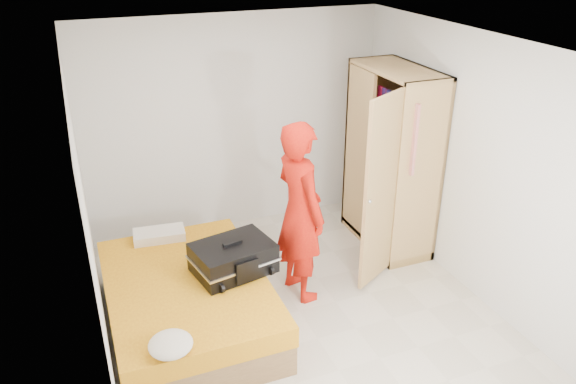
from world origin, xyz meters
name	(u,v)px	position (x,y,z in m)	size (l,w,h in m)	color
room	(300,192)	(0.00, 0.00, 1.30)	(4.00, 4.02, 2.60)	beige
bed	(188,302)	(-1.05, 0.20, 0.25)	(1.42, 2.02, 0.50)	olive
wardrobe	(390,166)	(1.46, 0.84, 1.00)	(1.10, 1.47, 2.10)	tan
person	(300,212)	(0.13, 0.32, 0.93)	(0.68, 0.44, 1.85)	red
suitcase	(233,258)	(-0.59, 0.19, 0.64)	(0.82, 0.67, 0.31)	black
round_cushion	(171,344)	(-1.36, -0.70, 0.57)	(0.34, 0.34, 0.13)	silver
pillow	(159,235)	(-1.14, 1.05, 0.55)	(0.52, 0.27, 0.09)	silver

